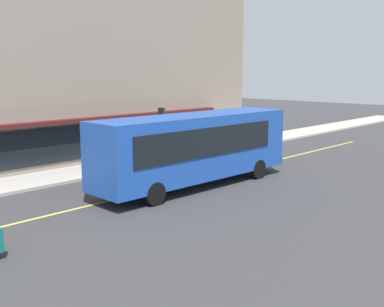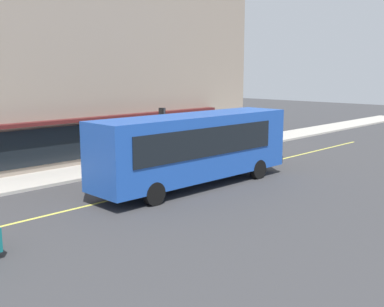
{
  "view_description": "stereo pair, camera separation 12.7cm",
  "coord_description": "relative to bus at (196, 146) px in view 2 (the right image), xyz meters",
  "views": [
    {
      "loc": [
        -17.38,
        -16.13,
        5.55
      ],
      "look_at": [
        -1.25,
        -0.72,
        1.6
      ],
      "focal_mm": 43.76,
      "sensor_mm": 36.0,
      "label": 1
    },
    {
      "loc": [
        -17.29,
        -16.22,
        5.55
      ],
      "look_at": [
        -1.25,
        -0.72,
        1.6
      ],
      "focal_mm": 43.76,
      "sensor_mm": 36.0,
      "label": 2
    }
  ],
  "objects": [
    {
      "name": "ground",
      "position": [
        1.22,
        0.92,
        -1.99
      ],
      "size": [
        120.0,
        120.0,
        0.0
      ],
      "primitive_type": "plane",
      "color": "#38383A"
    },
    {
      "name": "traffic_light",
      "position": [
        2.99,
        5.6,
        0.55
      ],
      "size": [
        0.3,
        0.52,
        3.2
      ],
      "color": "#2D2D33",
      "rests_on": "sidewalk"
    },
    {
      "name": "storefront_building",
      "position": [
        0.14,
        13.8,
        5.38
      ],
      "size": [
        27.49,
        12.33,
        14.74
      ],
      "color": "gray",
      "rests_on": "ground"
    },
    {
      "name": "bus",
      "position": [
        0.0,
        0.0,
        0.0
      ],
      "size": [
        11.19,
        2.83,
        3.5
      ],
      "color": "#1E4CAD",
      "rests_on": "ground"
    },
    {
      "name": "sidewalk",
      "position": [
        1.22,
        6.43,
        -1.91
      ],
      "size": [
        80.0,
        3.02,
        0.15
      ],
      "primitive_type": "cube",
      "color": "#B2ADA3",
      "rests_on": "ground"
    },
    {
      "name": "lane_centre_stripe",
      "position": [
        1.22,
        0.92,
        -1.98
      ],
      "size": [
        36.0,
        0.16,
        0.01
      ],
      "primitive_type": "cube",
      "color": "#D8D14C",
      "rests_on": "ground"
    }
  ]
}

